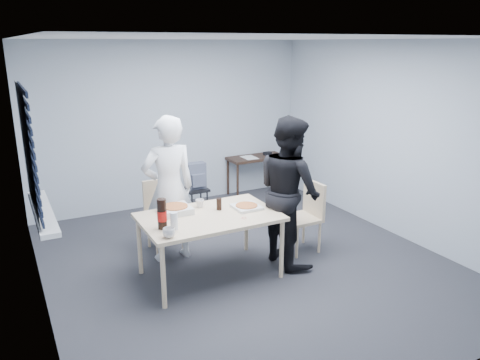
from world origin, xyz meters
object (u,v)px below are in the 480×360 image
backpack (196,176)px  soda_bottle (162,214)px  side_table (256,161)px  mug_a (169,233)px  chair_far (162,210)px  stool (196,195)px  dining_table (209,220)px  mug_b (200,203)px  person_white (169,189)px  chair_right (307,211)px  person_black (289,191)px

backpack → soda_bottle: soda_bottle is taller
backpack → side_table: bearing=16.5°
mug_a → soda_bottle: (0.02, 0.25, 0.10)m
chair_far → stool: 1.16m
dining_table → chair_far: (-0.22, 0.99, -0.16)m
dining_table → mug_b: (0.01, 0.29, 0.11)m
stool → soda_bottle: bearing=-121.1°
side_table → mug_a: size_ratio=8.15×
dining_table → side_table: bearing=50.6°
soda_bottle → backpack: bearing=58.7°
backpack → person_white: bearing=-132.2°
chair_right → backpack: (-0.79, 1.72, 0.13)m
chair_right → chair_far: bearing=150.4°
person_white → person_black: bearing=150.0°
person_black → mug_b: 1.05m
person_black → dining_table: bearing=86.0°
person_black → soda_bottle: person_black is taller
stool → person_black: bearing=-77.7°
stool → person_white: bearing=-125.2°
backpack → mug_a: size_ratio=3.21×
backpack → dining_table: bearing=-114.8°
mug_b → dining_table: bearing=-92.2°
chair_far → soda_bottle: size_ratio=2.81×
dining_table → person_white: bearing=110.1°
chair_right → dining_table: bearing=-176.7°
person_black → soda_bottle: (-1.57, -0.05, -0.00)m
side_table → stool: 1.50m
chair_far → soda_bottle: soda_bottle is taller
person_white → soda_bottle: person_white is taller
chair_far → person_black: size_ratio=0.50×
person_black → chair_right: bearing=-68.7°
person_black → soda_bottle: size_ratio=5.58×
person_black → backpack: person_black is taller
dining_table → soda_bottle: soda_bottle is taller
stool → backpack: backpack is taller
side_table → mug_b: size_ratio=10.02×
side_table → backpack: backpack is taller
dining_table → person_white: size_ratio=0.85×
chair_right → person_white: 1.75m
backpack → chair_far: bearing=-141.5°
person_white → mug_b: bearing=125.0°
side_table → dining_table: bearing=-129.4°
person_black → mug_a: bearing=100.7°
chair_right → stool: (-0.79, 1.73, -0.17)m
chair_far → mug_a: (-0.38, -1.36, 0.27)m
dining_table → soda_bottle: (-0.58, -0.12, 0.21)m
person_black → mug_a: size_ratio=14.39×
mug_a → mug_b: mug_a is taller
backpack → soda_bottle: bearing=-128.0°
chair_far → stool: bearing=45.6°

